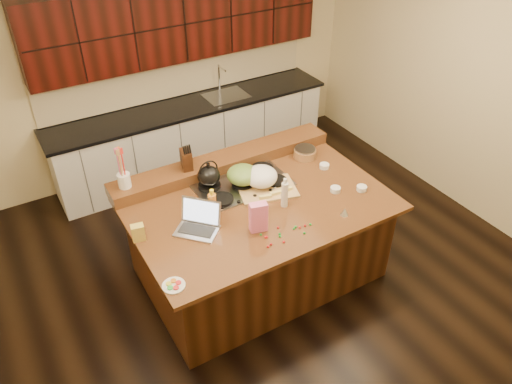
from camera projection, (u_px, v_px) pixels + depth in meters
room at (259, 163)px, 4.42m from camera, size 5.52×5.02×2.72m
island at (259, 238)px, 4.94m from camera, size 2.40×1.60×0.92m
back_ledge at (224, 162)px, 5.13m from camera, size 2.40×0.30×0.12m
cooktop at (243, 184)px, 4.88m from camera, size 0.92×0.52×0.05m
back_counter at (189, 100)px, 6.32m from camera, size 3.70×0.66×2.40m
kettle at (209, 176)px, 4.77m from camera, size 0.28×0.28×0.20m
green_bowl at (243, 175)px, 4.81m from camera, size 0.33×0.33×0.17m
laptop at (199, 222)px, 4.33m from camera, size 0.45×0.45×0.25m
oil_bottle at (213, 207)px, 4.39m from camera, size 0.07×0.07×0.27m
vinegar_bottle at (285, 195)px, 4.55m from camera, size 0.08×0.08×0.25m
wooden_tray at (263, 179)px, 4.80m from camera, size 0.63×0.53×0.22m
ramekin_a at (362, 188)px, 4.81m from camera, size 0.12×0.12×0.04m
ramekin_b at (335, 189)px, 4.80m from camera, size 0.13×0.13×0.04m
ramekin_c at (324, 166)px, 5.13m from camera, size 0.12×0.12×0.04m
strainer_bowl at (305, 153)px, 5.29m from camera, size 0.30×0.30×0.09m
kitchen_timer at (345, 211)px, 4.50m from camera, size 0.10×0.10×0.07m
pink_bag at (258, 217)px, 4.26m from camera, size 0.17×0.12×0.28m
candy_plate at (174, 286)px, 3.80m from camera, size 0.18×0.18×0.01m
package_box at (138, 233)px, 4.20m from camera, size 0.12×0.09×0.15m
utensil_crock at (124, 180)px, 4.62m from camera, size 0.16×0.16×0.14m
knife_block at (186, 160)px, 4.87m from camera, size 0.13×0.18×0.20m
gumdrop_0 at (300, 227)px, 4.36m from camera, size 0.02×0.02×0.02m
gumdrop_1 at (296, 227)px, 4.36m from camera, size 0.02×0.02×0.02m
gumdrop_2 at (268, 247)px, 4.15m from camera, size 0.02×0.02×0.02m
gumdrop_3 at (294, 229)px, 4.34m from camera, size 0.02×0.02×0.02m
gumdrop_4 at (284, 242)px, 4.20m from camera, size 0.02×0.02×0.02m
gumdrop_5 at (280, 234)px, 4.29m from camera, size 0.02×0.02×0.02m
gumdrop_6 at (267, 237)px, 4.25m from camera, size 0.02×0.02×0.02m
gumdrop_7 at (304, 233)px, 4.30m from camera, size 0.02×0.02×0.02m
gumdrop_8 at (271, 244)px, 4.18m from camera, size 0.02×0.02×0.02m
gumdrop_9 at (310, 224)px, 4.39m from camera, size 0.02×0.02×0.02m
gumdrop_10 at (278, 228)px, 4.36m from camera, size 0.02×0.02×0.02m
gumdrop_11 at (280, 236)px, 4.26m from camera, size 0.02×0.02×0.02m
gumdrop_12 at (266, 237)px, 4.25m from camera, size 0.02×0.02×0.02m
gumdrop_13 at (261, 235)px, 4.28m from camera, size 0.02×0.02×0.02m
gumdrop_14 at (305, 226)px, 4.38m from camera, size 0.02×0.02×0.02m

